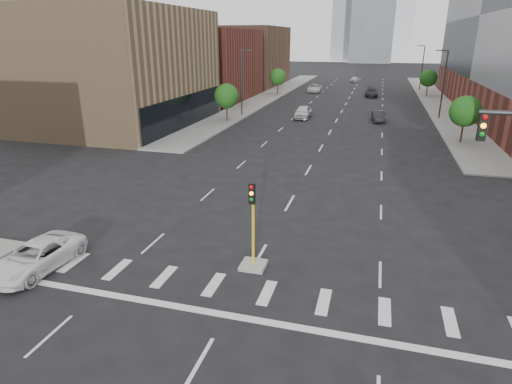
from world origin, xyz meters
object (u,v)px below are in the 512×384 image
at_px(car_near_left, 303,112).
at_px(car_far_left, 315,88).
at_px(car_distant, 355,79).
at_px(median_traffic_signal, 253,250).
at_px(car_mid_right, 378,116).
at_px(car_deep_right, 371,92).
at_px(parked_minivan, 36,256).

xyz_separation_m(car_near_left, car_far_left, (-2.86, 30.74, -0.07)).
bearing_deg(car_distant, median_traffic_signal, -82.98).
bearing_deg(car_mid_right, car_far_left, 106.63).
bearing_deg(car_deep_right, car_far_left, 155.81).
bearing_deg(car_far_left, car_distant, 71.96).
bearing_deg(car_distant, car_mid_right, -76.85).
bearing_deg(car_deep_right, car_near_left, -110.77).
height_order(car_far_left, parked_minivan, car_far_left).
bearing_deg(car_mid_right, car_distant, 90.32).
bearing_deg(parked_minivan, car_far_left, 91.97).
height_order(median_traffic_signal, car_near_left, median_traffic_signal).
height_order(car_mid_right, car_deep_right, car_deep_right).
distance_m(median_traffic_signal, car_far_left, 72.60).
xyz_separation_m(car_near_left, car_mid_right, (10.14, 0.13, -0.15)).
bearing_deg(median_traffic_signal, car_distant, 90.56).
xyz_separation_m(car_far_left, car_deep_right, (11.45, -4.53, 0.03)).
xyz_separation_m(median_traffic_signal, parked_minivan, (-10.00, -2.97, -0.29)).
bearing_deg(car_far_left, car_near_left, -86.93).
distance_m(median_traffic_signal, car_deep_right, 67.78).
bearing_deg(car_near_left, car_distant, 85.73).
distance_m(car_mid_right, car_distant, 54.49).
distance_m(median_traffic_signal, car_distant, 95.71).
relative_size(car_distant, parked_minivan, 0.86).
bearing_deg(car_mid_right, car_deep_right, 87.01).
xyz_separation_m(car_near_left, car_distant, (3.79, 54.24, -0.14)).
bearing_deg(median_traffic_signal, car_far_left, 95.99).
height_order(car_near_left, car_deep_right, car_near_left).
height_order(median_traffic_signal, car_mid_right, median_traffic_signal).
height_order(median_traffic_signal, car_far_left, median_traffic_signal).
distance_m(car_mid_right, car_deep_right, 26.13).
bearing_deg(car_deep_right, car_distant, 97.11).
distance_m(car_far_left, car_deep_right, 12.32).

